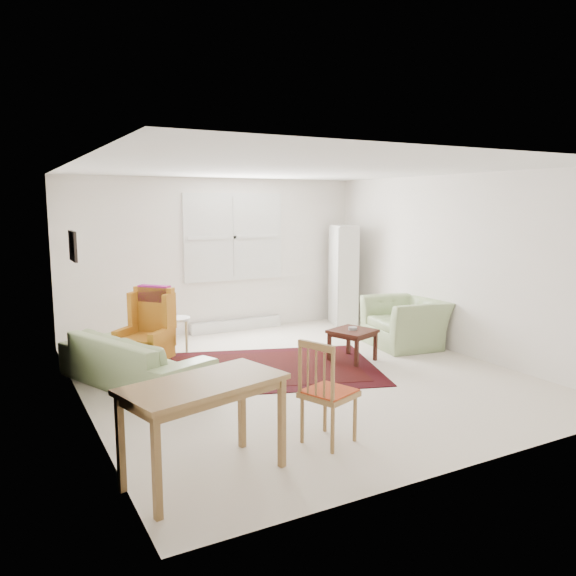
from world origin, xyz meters
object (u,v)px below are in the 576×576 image
wingback_chair (144,327)px  coffee_table (352,345)px  sofa (134,350)px  armchair (405,318)px  desk_chair (329,391)px  stool (177,335)px  desk (205,430)px  cabinet (344,276)px

wingback_chair → coffee_table: 2.75m
sofa → armchair: size_ratio=1.86×
wingback_chair → desk_chair: size_ratio=1.09×
armchair → desk_chair: size_ratio=1.16×
stool → desk: (-0.90, -3.65, 0.13)m
sofa → coffee_table: 2.83m
desk → desk_chair: 1.20m
wingback_chair → desk_chair: wingback_chair is taller
desk → cabinet: bearing=45.6°
sofa → stool: bearing=-59.7°
armchair → wingback_chair: size_ratio=1.06×
armchair → stool: (-3.11, 1.19, -0.16)m
wingback_chair → sofa: bearing=-66.7°
stool → cabinet: 3.20m
wingback_chair → coffee_table: size_ratio=1.95×
wingback_chair → desk: bearing=-49.8°
sofa → coffee_table: sofa is taller
cabinet → desk: (-4.02, -4.11, -0.48)m
coffee_table → cabinet: bearing=59.3°
coffee_table → wingback_chair: bearing=156.5°
sofa → armchair: 3.96m
wingback_chair → cabinet: (3.66, 0.86, 0.35)m
stool → desk_chair: bearing=-85.4°
armchair → desk_chair: bearing=-42.5°
coffee_table → sofa: bearing=171.9°
coffee_table → desk: desk is taller
desk → desk_chair: size_ratio=1.30×
cabinet → desk: size_ratio=1.41×
sofa → cabinet: 4.27m
wingback_chair → desk: size_ratio=0.84×
stool → sofa: bearing=-127.6°
desk_chair → armchair: bearing=-71.1°
armchair → coffee_table: armchair is taller
sofa → desk: size_ratio=1.65×
armchair → desk_chair: desk_chair is taller
wingback_chair → stool: 0.73m
coffee_table → stool: (-1.96, 1.49, 0.05)m
coffee_table → desk: (-2.86, -2.16, 0.17)m
armchair → cabinet: (0.00, 1.64, 0.44)m
wingback_chair → cabinet: size_ratio=0.59×
wingback_chair → desk: wingback_chair is taller
cabinet → coffee_table: bearing=-101.9°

